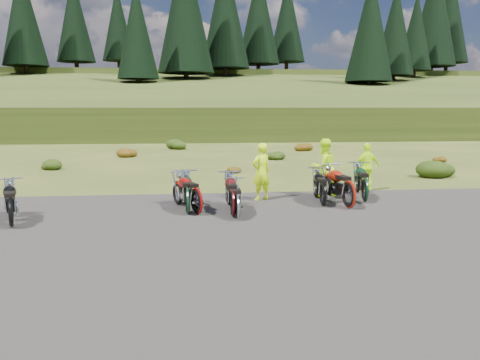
{
  "coord_description": "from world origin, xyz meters",
  "views": [
    {
      "loc": [
        -2.19,
        -12.01,
        2.98
      ],
      "look_at": [
        -0.83,
        1.5,
        0.87
      ],
      "focal_mm": 35.0,
      "sensor_mm": 36.0,
      "label": 1
    }
  ],
  "objects": [
    {
      "name": "person_right_a",
      "position": [
        2.14,
        3.12,
        0.96
      ],
      "size": [
        1.12,
        0.98,
        1.93
      ],
      "primitive_type": "imported",
      "rotation": [
        0.0,
        0.0,
        3.45
      ],
      "color": "#C8FC0D",
      "rests_on": "ground"
    },
    {
      "name": "motorcycle_3",
      "position": [
        -1.03,
        0.1,
        0.0
      ],
      "size": [
        0.64,
        1.9,
        0.99
      ],
      "primitive_type": null,
      "rotation": [
        0.0,
        0.0,
        1.57
      ],
      "color": "#999A9E",
      "rests_on": "ground"
    },
    {
      "name": "conifer_26",
      "position": [
        21.0,
        49.0,
        13.37
      ],
      "size": [
        6.16,
        6.16,
        16.0
      ],
      "color": "black",
      "rests_on": "ground"
    },
    {
      "name": "person_middle",
      "position": [
        -0.03,
        2.66,
        0.92
      ],
      "size": [
        0.8,
        0.71,
        1.84
      ],
      "primitive_type": "imported",
      "rotation": [
        0.0,
        0.0,
        3.65
      ],
      "color": "#C8FC0D",
      "rests_on": "ground"
    },
    {
      "name": "shrub_8",
      "position": [
        11.2,
        12.4,
        0.23
      ],
      "size": [
        0.77,
        0.77,
        0.45
      ],
      "primitive_type": "ellipsoid",
      "color": "#5B2D0B",
      "rests_on": "ground"
    },
    {
      "name": "motorcycle_5",
      "position": [
        1.69,
        1.49,
        0.0
      ],
      "size": [
        0.88,
        2.09,
        1.06
      ],
      "primitive_type": null,
      "rotation": [
        0.0,
        0.0,
        1.47
      ],
      "color": "black",
      "rests_on": "ground"
    },
    {
      "name": "conifer_30",
      "position": [
        45.0,
        73.0,
        19.66
      ],
      "size": [
        7.48,
        7.48,
        19.0
      ],
      "color": "black",
      "rests_on": "ground"
    },
    {
      "name": "motorcycle_0",
      "position": [
        -6.71,
        -0.18,
        0.0
      ],
      "size": [
        1.38,
        2.22,
        1.1
      ],
      "primitive_type": null,
      "rotation": [
        0.0,
        0.0,
        1.92
      ],
      "color": "black",
      "rests_on": "ground"
    },
    {
      "name": "shrub_4",
      "position": [
        -0.4,
        9.2,
        0.23
      ],
      "size": [
        0.77,
        0.77,
        0.45
      ],
      "primitive_type": "ellipsoid",
      "color": "#5B2D0B",
      "rests_on": "ground"
    },
    {
      "name": "person_right_b",
      "position": [
        3.99,
        4.02,
        0.85
      ],
      "size": [
        1.06,
        0.62,
        1.7
      ],
      "primitive_type": "imported",
      "rotation": [
        0.0,
        0.0,
        3.36
      ],
      "color": "#C8FC0D",
      "rests_on": "ground"
    },
    {
      "name": "conifer_27",
      "position": [
        27.0,
        55.0,
        14.06
      ],
      "size": [
        5.72,
        5.72,
        15.0
      ],
      "color": "black",
      "rests_on": "ground"
    },
    {
      "name": "conifer_25",
      "position": [
        15.0,
        74.0,
        18.66
      ],
      "size": [
        6.6,
        6.6,
        17.0
      ],
      "color": "black",
      "rests_on": "ground"
    },
    {
      "name": "motorcycle_7",
      "position": [
        3.17,
        1.98,
        0.0
      ],
      "size": [
        1.11,
        2.31,
        1.16
      ],
      "primitive_type": null,
      "rotation": [
        0.0,
        0.0,
        1.4
      ],
      "color": "black",
      "rests_on": "ground"
    },
    {
      "name": "conifer_19",
      "position": [
        -21.0,
        69.0,
        17.36
      ],
      "size": [
        6.16,
        6.16,
        16.0
      ],
      "color": "black",
      "rests_on": "ground"
    },
    {
      "name": "shrub_1",
      "position": [
        -9.1,
        11.3,
        0.31
      ],
      "size": [
        1.03,
        1.03,
        0.61
      ],
      "primitive_type": "ellipsoid",
      "color": "black",
      "rests_on": "ground"
    },
    {
      "name": "motorcycle_4",
      "position": [
        -1.13,
        0.41,
        0.0
      ],
      "size": [
        0.73,
        2.14,
        1.12
      ],
      "primitive_type": null,
      "rotation": [
        0.0,
        0.0,
        1.56
      ],
      "color": "#480C0E",
      "rests_on": "ground"
    },
    {
      "name": "shrub_2",
      "position": [
        -6.2,
        16.6,
        0.38
      ],
      "size": [
        1.3,
        1.3,
        0.77
      ],
      "primitive_type": "ellipsoid",
      "color": "#5B2D0B",
      "rests_on": "ground"
    },
    {
      "name": "conifer_22",
      "position": [
        -3.0,
        56.0,
        16.77
      ],
      "size": [
        7.92,
        7.92,
        20.0
      ],
      "color": "black",
      "rests_on": "ground"
    },
    {
      "name": "shrub_7",
      "position": [
        8.3,
        7.1,
        0.46
      ],
      "size": [
        1.56,
        1.56,
        0.92
      ],
      "primitive_type": "ellipsoid",
      "color": "black",
      "rests_on": "ground"
    },
    {
      "name": "hill_slope",
      "position": [
        0.0,
        50.0,
        0.0
      ],
      "size": [
        300.0,
        45.97,
        9.37
      ],
      "primitive_type": null,
      "rotation": [
        0.14,
        0.0,
        0.0
      ],
      "color": "#2B3812",
      "rests_on": "ground"
    },
    {
      "name": "conifer_24",
      "position": [
        9.0,
        68.0,
        18.16
      ],
      "size": [
        7.04,
        7.04,
        18.0
      ],
      "color": "black",
      "rests_on": "ground"
    },
    {
      "name": "conifer_23",
      "position": [
        3.0,
        62.0,
        17.47
      ],
      "size": [
        7.48,
        7.48,
        19.0
      ],
      "color": "black",
      "rests_on": "ground"
    },
    {
      "name": "shrub_5",
      "position": [
        2.5,
        14.5,
        0.31
      ],
      "size": [
        1.03,
        1.03,
        0.61
      ],
      "primitive_type": "ellipsoid",
      "color": "black",
      "rests_on": "ground"
    },
    {
      "name": "conifer_20",
      "position": [
        -15.0,
        75.0,
        17.65
      ],
      "size": [
        5.72,
        5.72,
        15.0
      ],
      "color": "black",
      "rests_on": "ground"
    },
    {
      "name": "motorcycle_1",
      "position": [
        -2.11,
        0.81,
        0.0
      ],
      "size": [
        1.48,
        2.21,
        1.1
      ],
      "primitive_type": null,
      "rotation": [
        0.0,
        0.0,
        1.98
      ],
      "color": "maroon",
      "rests_on": "ground"
    },
    {
      "name": "conifer_18",
      "position": [
        -27.0,
        63.0,
        16.66
      ],
      "size": [
        6.6,
        6.6,
        17.0
      ],
      "color": "black",
      "rests_on": "ground"
    },
    {
      "name": "conifer_29",
      "position": [
        39.0,
        67.0,
        18.97
      ],
      "size": [
        7.92,
        7.92,
        20.0
      ],
      "color": "black",
      "rests_on": "ground"
    },
    {
      "name": "gravel_pad",
      "position": [
        0.0,
        -2.0,
        0.0
      ],
      "size": [
        20.0,
        12.0,
        0.04
      ],
      "primitive_type": "cube",
      "color": "black",
      "rests_on": "ground"
    },
    {
      "name": "shrub_3",
      "position": [
        -3.3,
        21.9,
        0.46
      ],
      "size": [
        1.56,
        1.56,
        0.92
      ],
      "primitive_type": "ellipsoid",
      "color": "black",
      "rests_on": "ground"
    },
    {
      "name": "motorcycle_6",
      "position": [
        2.37,
        1.14,
        0.0
      ],
      "size": [
        1.12,
        2.41,
        1.21
      ],
      "primitive_type": null,
      "rotation": [
        0.0,
        0.0,
        1.73
      ],
      "color": "#9C1B0B",
      "rests_on": "ground"
    },
    {
      "name": "shrub_6",
      "position": [
        5.4,
        19.8,
        0.38
      ],
      "size": [
        1.3,
        1.3,
        0.77
      ],
      "primitive_type": "ellipsoid",
      "color": "#5B2D0B",
      "rests_on": "ground"
    },
    {
      "name": "motorcycle_2",
      "position": [
        -2.36,
        0.87,
        0.0
      ],
      "size": [
        0.8,
        2.15,
        1.11
      ],
      "primitive_type": null,
      "rotation": [
        0.0,
        0.0,
        1.61
      ],
      "color": "black",
      "rests_on": "ground"
    },
    {
      "name": "conifer_28",
      "position": [
        33.0,
        61.0,
        14.76
      ],
      "size": [
        5.28,
        5.28,
        14.0
      ],
      "color": "black",
      "rests_on": "ground"
    },
    {
      "name": "hill_plateau",
      "position": [
        0.0,
        110.0,
        0.0
      ],
      "size": [
        300.0,
        90.0,
        9.17
      ],
      "primitive_type": "cube",
      "color": "#2B3812",
      "rests_on": "ground"
    },
    {
      "name": "conifer_21",
      "position": [
        -9.0,
        50.0,
        12.56
      ],
      "size": [
        5.28,
        5.28,
        14.0
      ],
      "color": "black",
      "rests_on": "ground"
    },
    {
      "name": "ground",
      "position": [
        0.0,
        0.0,
        0.0
      ],
      "size": [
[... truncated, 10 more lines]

